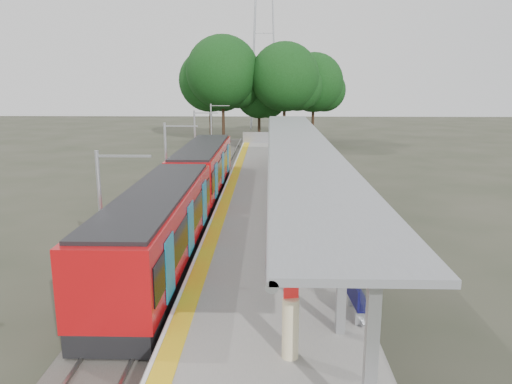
% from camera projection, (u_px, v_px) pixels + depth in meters
% --- Properties ---
extents(trackbed, '(3.00, 70.00, 0.24)m').
position_uv_depth(trackbed, '(199.00, 204.00, 31.89)').
color(trackbed, '#59544C').
rests_on(trackbed, ground).
extents(platform, '(6.00, 50.00, 1.00)m').
position_uv_depth(platform, '(269.00, 199.00, 31.69)').
color(platform, gray).
rests_on(platform, ground).
extents(tactile_strip, '(0.60, 50.00, 0.02)m').
position_uv_depth(tactile_strip, '(229.00, 191.00, 31.65)').
color(tactile_strip, yellow).
rests_on(tactile_strip, platform).
extents(end_fence, '(6.00, 0.10, 1.20)m').
position_uv_depth(end_fence, '(270.00, 137.00, 55.78)').
color(end_fence, '#9EA0A5').
rests_on(end_fence, platform).
extents(train, '(2.74, 27.60, 3.62)m').
position_uv_depth(train, '(186.00, 191.00, 26.93)').
color(train, black).
rests_on(train, ground).
extents(canopy, '(3.27, 38.00, 3.66)m').
position_uv_depth(canopy, '(299.00, 150.00, 27.12)').
color(canopy, '#9EA0A5').
rests_on(canopy, platform).
extents(pylon, '(8.00, 4.00, 38.00)m').
position_uv_depth(pylon, '(264.00, 8.00, 79.33)').
color(pylon, '#9EA0A5').
rests_on(pylon, ground).
extents(tree_cluster, '(21.11, 12.36, 13.32)m').
position_uv_depth(tree_cluster, '(255.00, 79.00, 62.27)').
color(tree_cluster, '#382316').
rests_on(tree_cluster, ground).
extents(catenary_masts, '(2.08, 48.16, 5.40)m').
position_uv_depth(catenary_masts, '(167.00, 164.00, 30.35)').
color(catenary_masts, '#9EA0A5').
rests_on(catenary_masts, ground).
extents(bench_near, '(0.59, 1.62, 1.08)m').
position_uv_depth(bench_near, '(356.00, 297.00, 14.87)').
color(bench_near, '#100F4B').
rests_on(bench_near, platform).
extents(bench_mid, '(0.96, 1.50, 0.99)m').
position_uv_depth(bench_mid, '(318.00, 219.00, 23.35)').
color(bench_mid, '#100F4B').
rests_on(bench_mid, platform).
extents(bench_far, '(1.05, 1.56, 1.03)m').
position_uv_depth(bench_far, '(294.00, 170.00, 35.90)').
color(bench_far, '#100F4B').
rests_on(bench_far, platform).
extents(info_pillar_near, '(0.43, 0.43, 1.89)m').
position_uv_depth(info_pillar_near, '(290.00, 328.00, 12.54)').
color(info_pillar_near, beige).
rests_on(info_pillar_near, platform).
extents(info_pillar_far, '(0.41, 0.41, 1.83)m').
position_uv_depth(info_pillar_far, '(280.00, 164.00, 36.85)').
color(info_pillar_far, beige).
rests_on(info_pillar_far, platform).
extents(litter_bin, '(0.47, 0.47, 0.79)m').
position_uv_depth(litter_bin, '(292.00, 254.00, 19.09)').
color(litter_bin, '#9EA0A5').
rests_on(litter_bin, platform).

